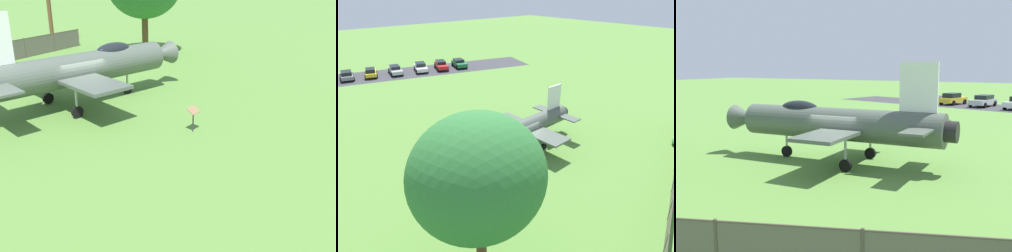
{
  "view_description": "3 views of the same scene",
  "coord_description": "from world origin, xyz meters",
  "views": [
    {
      "loc": [
        17.8,
        -9.26,
        6.71
      ],
      "look_at": [
        8.12,
        -0.8,
        1.5
      ],
      "focal_mm": 40.66,
      "sensor_mm": 36.0,
      "label": 1
    },
    {
      "loc": [
        -17.67,
        17.34,
        13.73
      ],
      "look_at": [
        1.22,
        1.16,
        2.1
      ],
      "focal_mm": 32.1,
      "sensor_mm": 36.0,
      "label": 2
    },
    {
      "loc": [
        -18.45,
        -10.22,
        5.03
      ],
      "look_at": [
        -0.65,
        -0.61,
        2.03
      ],
      "focal_mm": 44.87,
      "sensor_mm": 36.0,
      "label": 3
    }
  ],
  "objects": [
    {
      "name": "info_plaque",
      "position": [
        6.56,
        2.06,
        0.85
      ],
      "size": [
        0.51,
        0.67,
        1.14
      ],
      "color": "#333333",
      "rests_on": "ground_plane"
    },
    {
      "name": "display_jet",
      "position": [
        -0.01,
        0.37,
        2.04
      ],
      "size": [
        8.17,
        12.75,
        5.13
      ],
      "rotation": [
        0.0,
        0.0,
        1.61
      ],
      "color": "#4C564C",
      "rests_on": "ground_plane"
    },
    {
      "name": "palm_tree",
      "position": [
        -20.17,
        8.03,
        2.92
      ],
      "size": [
        3.73,
        4.09,
        5.42
      ],
      "color": "brown",
      "rests_on": "ground_plane"
    },
    {
      "name": "ground_plane",
      "position": [
        0.0,
        0.0,
        0.0
      ],
      "size": [
        200.0,
        200.0,
        0.0
      ],
      "primitive_type": "plane",
      "color": "#568438"
    }
  ]
}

